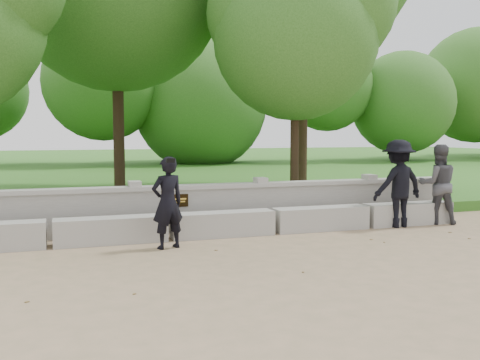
# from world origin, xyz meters

# --- Properties ---
(ground) EXTENTS (80.00, 80.00, 0.00)m
(ground) POSITION_xyz_m (0.00, 0.00, 0.00)
(ground) COLOR #A18262
(ground) RESTS_ON ground
(lawn) EXTENTS (40.00, 22.00, 0.25)m
(lawn) POSITION_xyz_m (0.00, 14.00, 0.12)
(lawn) COLOR #26691C
(lawn) RESTS_ON ground
(concrete_bench) EXTENTS (11.90, 0.45, 0.45)m
(concrete_bench) POSITION_xyz_m (0.00, 1.90, 0.22)
(concrete_bench) COLOR #ACAAA3
(concrete_bench) RESTS_ON ground
(parapet_wall) EXTENTS (12.50, 0.35, 0.90)m
(parapet_wall) POSITION_xyz_m (0.00, 2.60, 0.46)
(parapet_wall) COLOR #A2A099
(parapet_wall) RESTS_ON ground
(man_main) EXTENTS (0.63, 0.58, 1.51)m
(man_main) POSITION_xyz_m (-0.15, 1.20, 0.76)
(man_main) COLOR black
(man_main) RESTS_ON ground
(visitor_left) EXTENTS (0.98, 0.88, 1.66)m
(visitor_left) POSITION_xyz_m (5.64, 1.80, 0.83)
(visitor_left) COLOR #434247
(visitor_left) RESTS_ON ground
(visitor_mid) EXTENTS (1.21, 0.79, 1.76)m
(visitor_mid) POSITION_xyz_m (4.62, 1.72, 0.88)
(visitor_mid) COLOR black
(visitor_mid) RESTS_ON ground
(tree_near_right) EXTENTS (3.93, 3.93, 6.15)m
(tree_near_right) POSITION_xyz_m (3.57, 4.46, 4.43)
(tree_near_right) COLOR #382619
(tree_near_right) RESTS_ON lawn
(shrub_b) EXTENTS (0.42, 0.42, 0.60)m
(shrub_b) POSITION_xyz_m (0.04, 3.30, 0.55)
(shrub_b) COLOR #2D7E2A
(shrub_b) RESTS_ON lawn
(shrub_c) EXTENTS (0.62, 0.63, 0.53)m
(shrub_c) POSITION_xyz_m (2.14, 4.00, 0.51)
(shrub_c) COLOR #2D7E2A
(shrub_c) RESTS_ON lawn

